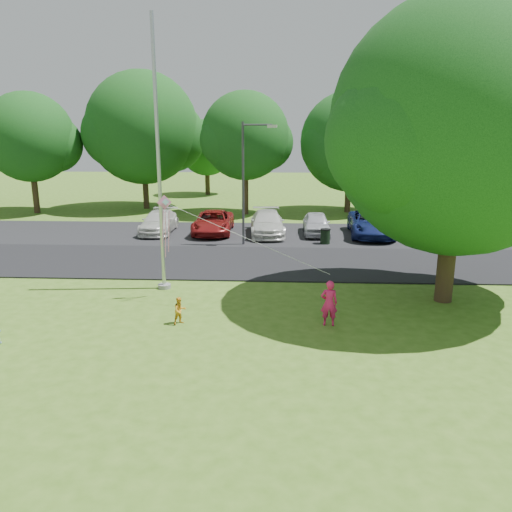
{
  "coord_description": "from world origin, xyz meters",
  "views": [
    {
      "loc": [
        1.03,
        -13.44,
        6.02
      ],
      "look_at": [
        0.15,
        4.0,
        1.6
      ],
      "focal_mm": 35.0,
      "sensor_mm": 36.0,
      "label": 1
    }
  ],
  "objects_px": {
    "child_yellow": "(180,311)",
    "trash_can": "(325,237)",
    "big_tree": "(457,132)",
    "flagpole": "(159,181)",
    "street_lamp": "(248,173)",
    "kite": "(170,217)",
    "woman": "(329,303)"
  },
  "relations": [
    {
      "from": "flagpole",
      "to": "kite",
      "type": "distance_m",
      "value": 1.75
    },
    {
      "from": "trash_can",
      "to": "woman",
      "type": "distance_m",
      "value": 11.55
    },
    {
      "from": "flagpole",
      "to": "street_lamp",
      "type": "bearing_deg",
      "value": 69.87
    },
    {
      "from": "trash_can",
      "to": "flagpole",
      "type": "bearing_deg",
      "value": -130.91
    },
    {
      "from": "flagpole",
      "to": "trash_can",
      "type": "distance_m",
      "value": 11.22
    },
    {
      "from": "street_lamp",
      "to": "big_tree",
      "type": "height_order",
      "value": "big_tree"
    },
    {
      "from": "big_tree",
      "to": "kite",
      "type": "bearing_deg",
      "value": -179.01
    },
    {
      "from": "street_lamp",
      "to": "kite",
      "type": "distance_m",
      "value": 9.13
    },
    {
      "from": "woman",
      "to": "kite",
      "type": "height_order",
      "value": "kite"
    },
    {
      "from": "street_lamp",
      "to": "big_tree",
      "type": "bearing_deg",
      "value": -44.51
    },
    {
      "from": "flagpole",
      "to": "woman",
      "type": "bearing_deg",
      "value": -30.06
    },
    {
      "from": "woman",
      "to": "street_lamp",
      "type": "bearing_deg",
      "value": -73.09
    },
    {
      "from": "child_yellow",
      "to": "trash_can",
      "type": "bearing_deg",
      "value": 26.42
    },
    {
      "from": "big_tree",
      "to": "child_yellow",
      "type": "bearing_deg",
      "value": -163.87
    },
    {
      "from": "big_tree",
      "to": "woman",
      "type": "xyz_separation_m",
      "value": [
        -4.27,
        -2.48,
        -5.2
      ]
    },
    {
      "from": "trash_can",
      "to": "woman",
      "type": "bearing_deg",
      "value": -94.23
    },
    {
      "from": "flagpole",
      "to": "street_lamp",
      "type": "xyz_separation_m",
      "value": [
        2.79,
        7.62,
        -0.3
      ]
    },
    {
      "from": "trash_can",
      "to": "child_yellow",
      "type": "relative_size",
      "value": 0.98
    },
    {
      "from": "trash_can",
      "to": "big_tree",
      "type": "height_order",
      "value": "big_tree"
    },
    {
      "from": "big_tree",
      "to": "kite",
      "type": "distance_m",
      "value": 10.18
    },
    {
      "from": "big_tree",
      "to": "woman",
      "type": "relative_size",
      "value": 7.1
    },
    {
      "from": "street_lamp",
      "to": "woman",
      "type": "xyz_separation_m",
      "value": [
        3.29,
        -11.14,
        -3.13
      ]
    },
    {
      "from": "flagpole",
      "to": "kite",
      "type": "bearing_deg",
      "value": -63.66
    },
    {
      "from": "street_lamp",
      "to": "woman",
      "type": "relative_size",
      "value": 4.35
    },
    {
      "from": "kite",
      "to": "street_lamp",
      "type": "bearing_deg",
      "value": 53.85
    },
    {
      "from": "flagpole",
      "to": "trash_can",
      "type": "xyz_separation_m",
      "value": [
        6.93,
        8.0,
        -3.73
      ]
    },
    {
      "from": "flagpole",
      "to": "trash_can",
      "type": "relative_size",
      "value": 11.54
    },
    {
      "from": "big_tree",
      "to": "child_yellow",
      "type": "height_order",
      "value": "big_tree"
    },
    {
      "from": "street_lamp",
      "to": "child_yellow",
      "type": "relative_size",
      "value": 7.27
    },
    {
      "from": "flagpole",
      "to": "big_tree",
      "type": "height_order",
      "value": "big_tree"
    },
    {
      "from": "flagpole",
      "to": "child_yellow",
      "type": "xyz_separation_m",
      "value": [
        1.35,
        -3.64,
        -3.72
      ]
    },
    {
      "from": "flagpole",
      "to": "trash_can",
      "type": "bearing_deg",
      "value": 49.09
    }
  ]
}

